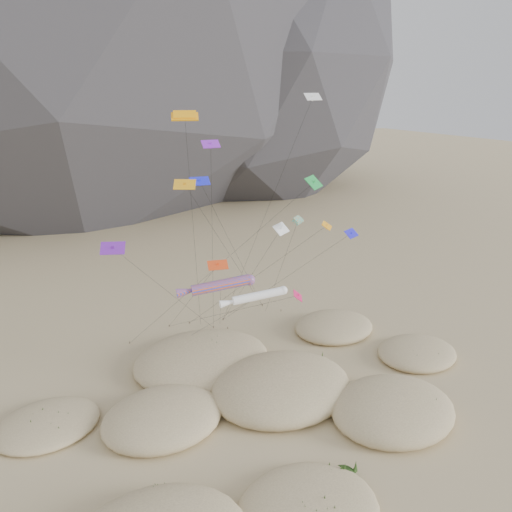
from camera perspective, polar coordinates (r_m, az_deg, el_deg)
The scene contains 9 objects.
ground at distance 51.26m, azimuth 4.39°, elevation -18.54°, with size 500.00×500.00×0.00m, color #CCB789.
dunes at distance 52.22m, azimuth 0.39°, elevation -16.67°, with size 50.75×35.70×4.05m.
dune_grass at distance 52.35m, azimuth 1.20°, elevation -16.43°, with size 42.97×27.69×1.62m.
kite_stakes at distance 69.58m, azimuth -4.85°, elevation -7.53°, with size 21.88×4.69×0.30m.
rainbow_tube_kite at distance 53.84m, azimuth -4.35°, elevation -3.39°, with size 9.80×12.40×11.67m.
white_tube_kite at distance 49.67m, azimuth -0.06°, elevation -4.65°, with size 7.06×15.61×11.96m.
orange_parafoil at distance 47.92m, azimuth -8.11°, elevation 15.10°, with size 7.67×14.06×28.96m.
multi_parafoil at distance 53.45m, azimuth 4.73°, elevation 3.87°, with size 5.67×15.06×17.96m.
delta_kites at distance 53.14m, azimuth 0.10°, elevation 4.91°, with size 27.36×19.33×30.24m.
Camera 1 is at (-23.48, -33.16, 31.25)m, focal length 35.00 mm.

